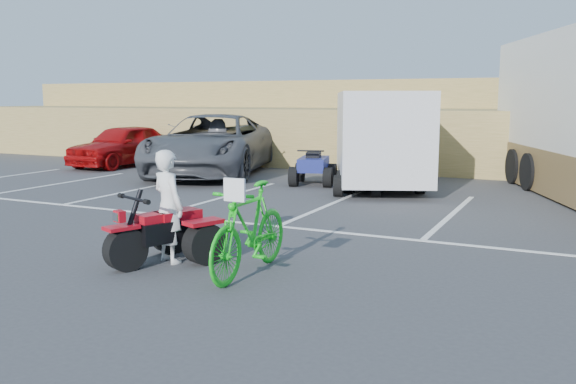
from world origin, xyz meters
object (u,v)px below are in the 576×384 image
at_px(quad_atv_blue, 313,184).
at_px(cargo_trailer, 380,136).
at_px(rider, 168,206).
at_px(green_dirt_bike, 250,229).
at_px(red_trike_atv, 161,263).
at_px(red_car, 123,145).
at_px(grey_pickup, 213,144).
at_px(quad_atv_green, 358,194).

bearing_deg(quad_atv_blue, cargo_trailer, 2.76).
xyz_separation_m(rider, green_dirt_bike, (1.37, -0.07, -0.20)).
bearing_deg(red_trike_atv, quad_atv_blue, 120.26).
relative_size(green_dirt_bike, quad_atv_blue, 1.33).
relative_size(red_car, quad_atv_blue, 2.78).
height_order(grey_pickup, cargo_trailer, cargo_trailer).
relative_size(grey_pickup, quad_atv_blue, 4.35).
relative_size(rider, quad_atv_blue, 1.06).
height_order(green_dirt_bike, quad_atv_green, green_dirt_bike).
distance_m(green_dirt_bike, quad_atv_blue, 8.88).
bearing_deg(quad_atv_green, green_dirt_bike, -98.81).
height_order(red_trike_atv, red_car, red_car).
xyz_separation_m(cargo_trailer, quad_atv_blue, (-1.71, -0.55, -1.37)).
xyz_separation_m(grey_pickup, quad_atv_blue, (3.81, -0.84, -0.94)).
bearing_deg(red_trike_atv, green_dirt_bike, 24.78).
relative_size(rider, quad_atv_green, 1.08).
bearing_deg(green_dirt_bike, quad_atv_blue, 106.86).
xyz_separation_m(green_dirt_bike, cargo_trailer, (-0.98, 8.99, 0.75)).
height_order(red_car, cargo_trailer, cargo_trailer).
xyz_separation_m(rider, quad_atv_blue, (-1.32, 8.38, -0.82)).
height_order(red_trike_atv, cargo_trailer, cargo_trailer).
bearing_deg(rider, red_trike_atv, 90.00).
bearing_deg(rider, quad_atv_green, -71.02).
height_order(rider, red_car, rider).
bearing_deg(red_car, red_trike_atv, -44.92).
height_order(red_trike_atv, quad_atv_blue, red_trike_atv).
height_order(green_dirt_bike, red_car, red_car).
relative_size(rider, cargo_trailer, 0.28).
distance_m(red_car, quad_atv_green, 9.96).
height_order(green_dirt_bike, grey_pickup, grey_pickup).
height_order(grey_pickup, red_car, grey_pickup).
height_order(rider, quad_atv_blue, rider).
bearing_deg(green_dirt_bike, grey_pickup, 124.19).
bearing_deg(quad_atv_blue, red_car, 154.66).
bearing_deg(grey_pickup, cargo_trailer, -19.32).
distance_m(red_trike_atv, cargo_trailer, 9.18).
bearing_deg(red_car, rider, -44.35).
height_order(red_car, quad_atv_green, red_car).
bearing_deg(quad_atv_blue, green_dirt_bike, -87.39).
xyz_separation_m(grey_pickup, cargo_trailer, (5.52, -0.29, 0.43)).
bearing_deg(grey_pickup, red_trike_atv, -77.88).
xyz_separation_m(rider, red_car, (-9.24, 9.81, -0.09)).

